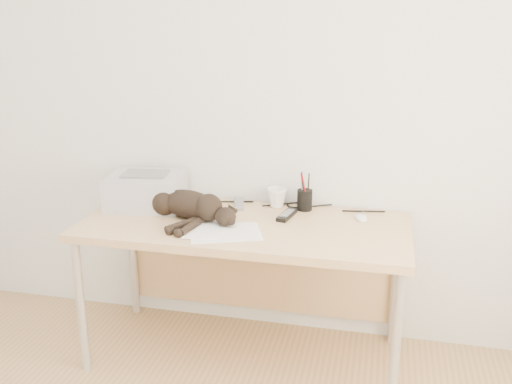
% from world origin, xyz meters
% --- Properties ---
extents(wall_back, '(3.50, 0.00, 3.50)m').
position_xyz_m(wall_back, '(0.00, 1.75, 1.30)').
color(wall_back, silver).
rests_on(wall_back, floor).
extents(desk, '(1.60, 0.70, 0.74)m').
position_xyz_m(desk, '(0.00, 1.48, 0.61)').
color(desk, tan).
rests_on(desk, floor).
extents(printer, '(0.42, 0.38, 0.18)m').
position_xyz_m(printer, '(-0.57, 1.53, 0.83)').
color(printer, '#A8A8AD').
rests_on(printer, desk).
extents(papers, '(0.40, 0.33, 0.01)m').
position_xyz_m(papers, '(-0.06, 1.24, 0.74)').
color(papers, white).
rests_on(papers, desk).
extents(cat, '(0.64, 0.43, 0.15)m').
position_xyz_m(cat, '(-0.30, 1.39, 0.81)').
color(cat, black).
rests_on(cat, desk).
extents(mug, '(0.15, 0.15, 0.10)m').
position_xyz_m(mug, '(0.11, 1.67, 0.79)').
color(mug, white).
rests_on(mug, desk).
extents(pen_cup, '(0.08, 0.08, 0.20)m').
position_xyz_m(pen_cup, '(0.26, 1.65, 0.80)').
color(pen_cup, black).
rests_on(pen_cup, desk).
extents(remote_grey, '(0.10, 0.19, 0.02)m').
position_xyz_m(remote_grey, '(-0.09, 1.64, 0.75)').
color(remote_grey, slate).
rests_on(remote_grey, desk).
extents(remote_black, '(0.08, 0.19, 0.02)m').
position_xyz_m(remote_black, '(0.19, 1.52, 0.75)').
color(remote_black, black).
rests_on(remote_black, desk).
extents(mouse, '(0.08, 0.11, 0.03)m').
position_xyz_m(mouse, '(0.56, 1.58, 0.76)').
color(mouse, white).
rests_on(mouse, desk).
extents(cable_tangle, '(1.36, 0.09, 0.01)m').
position_xyz_m(cable_tangle, '(0.00, 1.70, 0.75)').
color(cable_tangle, black).
rests_on(cable_tangle, desk).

